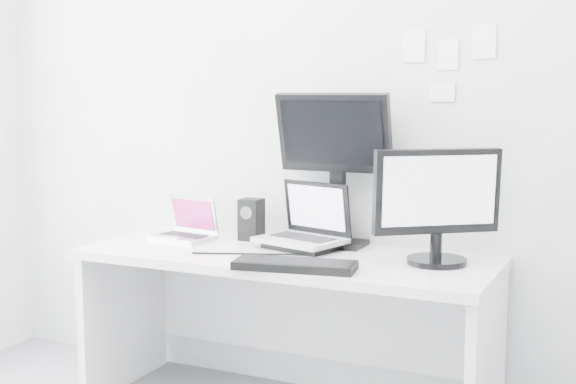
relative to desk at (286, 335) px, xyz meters
The scene contains 13 objects.
back_wall 1.05m from the desk, 90.00° to the left, with size 3.60×3.60×0.00m, color silver.
desk is the anchor object (origin of this frame).
macbook 0.75m from the desk, behind, with size 0.28×0.21×0.21m, color silver.
speaker 0.58m from the desk, 143.43° to the left, with size 0.10×0.10×0.19m, color black.
dell_laptop 0.53m from the desk, 79.51° to the left, with size 0.36×0.28×0.30m, color #A3A5AA.
rear_monitor 0.77m from the desk, 62.31° to the left, with size 0.52×0.19×0.71m, color black.
samsung_monitor 0.89m from the desk, ahead, with size 0.53×0.24×0.48m, color black.
keyboard 0.49m from the desk, 57.80° to the right, with size 0.48×0.17×0.03m, color black.
mouse 0.59m from the desk, 37.09° to the right, with size 0.10×0.06×0.03m, color black.
wall_note_0 1.38m from the desk, 37.40° to the left, with size 0.10×0.00×0.14m, color white.
wall_note_1 1.40m from the desk, 29.83° to the left, with size 0.09×0.00×0.13m, color white.
wall_note_2 1.51m from the desk, 24.64° to the left, with size 0.10×0.00×0.14m, color white.
wall_note_3 1.25m from the desk, 30.67° to the left, with size 0.11×0.00×0.08m, color white.
Camera 1 is at (1.41, -1.71, 1.42)m, focal length 48.27 mm.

